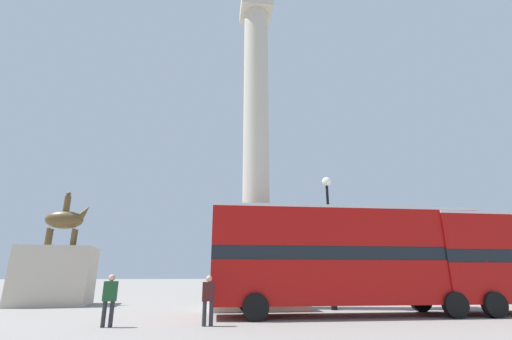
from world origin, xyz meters
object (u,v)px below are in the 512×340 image
(monument_column, at_px, (256,182))
(bus_b, at_px, (344,255))
(street_lamp, at_px, (329,227))
(pedestrian_by_plinth, at_px, (110,297))
(equestrian_statue, at_px, (56,271))
(pedestrian_near_lamp, at_px, (208,298))

(monument_column, xyz_separation_m, bus_b, (3.37, -4.06, -4.27))
(street_lamp, height_order, pedestrian_by_plinth, street_lamp)
(monument_column, distance_m, bus_b, 6.79)
(equestrian_statue, xyz_separation_m, pedestrian_by_plinth, (5.41, -8.72, -0.92))
(monument_column, distance_m, pedestrian_by_plinth, 10.17)
(monument_column, bearing_deg, pedestrian_by_plinth, -133.17)
(monument_column, height_order, bus_b, monument_column)
(bus_b, relative_size, street_lamp, 1.71)
(pedestrian_near_lamp, bearing_deg, bus_b, 16.93)
(monument_column, relative_size, pedestrian_by_plinth, 12.19)
(equestrian_statue, height_order, pedestrian_by_plinth, equestrian_statue)
(monument_column, relative_size, equestrian_statue, 3.16)
(monument_column, relative_size, street_lamp, 3.04)
(bus_b, xyz_separation_m, pedestrian_by_plinth, (-9.09, -2.03, -1.53))
(street_lamp, height_order, pedestrian_near_lamp, street_lamp)
(bus_b, bearing_deg, equestrian_statue, 155.89)
(street_lamp, bearing_deg, pedestrian_near_lamp, -142.45)
(bus_b, relative_size, equestrian_statue, 1.78)
(street_lamp, relative_size, pedestrian_by_plinth, 4.01)
(street_lamp, xyz_separation_m, pedestrian_near_lamp, (-6.07, -4.67, -3.14))
(bus_b, bearing_deg, pedestrian_near_lamp, -158.78)
(equestrian_statue, relative_size, street_lamp, 0.96)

